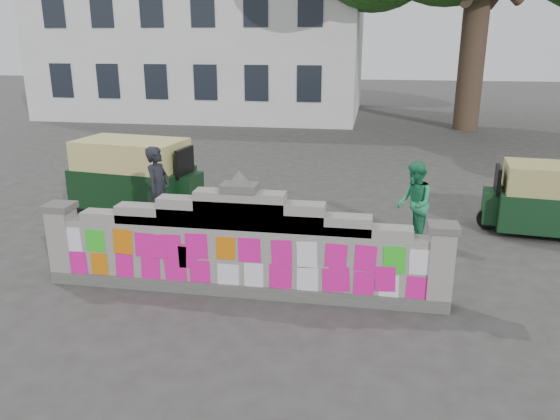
{
  "coord_description": "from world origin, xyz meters",
  "views": [
    {
      "loc": [
        1.96,
        -7.73,
        3.87
      ],
      "look_at": [
        0.45,
        1.0,
        1.1
      ],
      "focal_mm": 35.0,
      "sensor_mm": 36.0,
      "label": 1
    }
  ],
  "objects_px": {
    "cyclist_bike": "(161,221)",
    "rickshaw_right": "(554,199)",
    "pedestrian": "(414,203)",
    "rickshaw_left": "(136,175)",
    "cyclist_rider": "(159,204)"
  },
  "relations": [
    {
      "from": "pedestrian",
      "to": "rickshaw_right",
      "type": "distance_m",
      "value": 3.02
    },
    {
      "from": "rickshaw_left",
      "to": "rickshaw_right",
      "type": "height_order",
      "value": "rickshaw_left"
    },
    {
      "from": "pedestrian",
      "to": "rickshaw_left",
      "type": "xyz_separation_m",
      "value": [
        -6.25,
        1.08,
        0.06
      ]
    },
    {
      "from": "pedestrian",
      "to": "rickshaw_right",
      "type": "relative_size",
      "value": 0.6
    },
    {
      "from": "pedestrian",
      "to": "rickshaw_left",
      "type": "relative_size",
      "value": 0.52
    },
    {
      "from": "rickshaw_left",
      "to": "rickshaw_right",
      "type": "xyz_separation_m",
      "value": [
        9.1,
        -0.08,
        -0.11
      ]
    },
    {
      "from": "cyclist_rider",
      "to": "rickshaw_left",
      "type": "bearing_deg",
      "value": 40.83
    },
    {
      "from": "rickshaw_right",
      "to": "pedestrian",
      "type": "bearing_deg",
      "value": 25.63
    },
    {
      "from": "cyclist_rider",
      "to": "pedestrian",
      "type": "height_order",
      "value": "cyclist_rider"
    },
    {
      "from": "cyclist_bike",
      "to": "rickshaw_left",
      "type": "distance_m",
      "value": 2.56
    },
    {
      "from": "cyclist_rider",
      "to": "rickshaw_right",
      "type": "relative_size",
      "value": 0.64
    },
    {
      "from": "cyclist_bike",
      "to": "pedestrian",
      "type": "bearing_deg",
      "value": -71.3
    },
    {
      "from": "cyclist_bike",
      "to": "rickshaw_right",
      "type": "distance_m",
      "value": 7.94
    },
    {
      "from": "pedestrian",
      "to": "rickshaw_left",
      "type": "bearing_deg",
      "value": -107.35
    },
    {
      "from": "cyclist_bike",
      "to": "rickshaw_left",
      "type": "height_order",
      "value": "rickshaw_left"
    }
  ]
}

